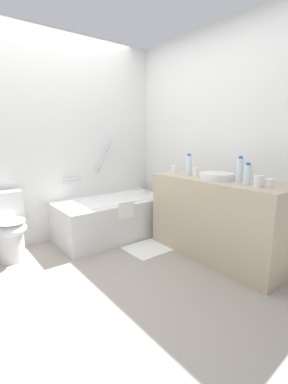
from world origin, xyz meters
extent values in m
plane|color=#9E9389|center=(0.00, 0.00, 0.00)|extent=(4.09, 4.09, 0.00)
cube|color=silver|center=(0.00, 1.28, 1.26)|extent=(3.49, 0.10, 2.52)
cube|color=silver|center=(1.60, 0.00, 1.26)|extent=(0.10, 2.86, 2.52)
cube|color=silver|center=(0.71, 0.86, 0.25)|extent=(1.47, 0.74, 0.49)
cube|color=white|center=(0.71, 0.86, 0.45)|extent=(1.20, 0.53, 0.09)
cylinder|color=#BCBCC1|center=(1.29, 0.86, 0.53)|extent=(0.09, 0.03, 0.03)
cylinder|color=#BCBCC1|center=(0.78, 1.20, 1.03)|extent=(0.27, 0.03, 0.47)
cylinder|color=#BCBCC1|center=(0.31, 1.20, 0.76)|extent=(0.23, 0.03, 0.03)
cube|color=white|center=(0.67, 0.50, 0.44)|extent=(0.22, 0.03, 0.20)
cylinder|color=white|center=(-0.52, 0.91, 0.18)|extent=(0.26, 0.26, 0.37)
ellipsoid|color=white|center=(-0.52, 0.86, 0.37)|extent=(0.32, 0.39, 0.14)
ellipsoid|color=white|center=(-0.52, 0.86, 0.45)|extent=(0.30, 0.37, 0.02)
cube|color=white|center=(-0.53, 1.09, 0.54)|extent=(0.38, 0.17, 0.35)
cylinder|color=#B1B1B7|center=(-0.53, 1.09, 0.72)|extent=(0.03, 0.03, 0.01)
cube|color=tan|center=(1.27, -0.35, 0.43)|extent=(0.55, 1.49, 0.86)
cylinder|color=white|center=(1.24, -0.35, 0.90)|extent=(0.35, 0.35, 0.07)
cylinder|color=silver|center=(1.45, -0.35, 0.89)|extent=(0.02, 0.02, 0.06)
cylinder|color=silver|center=(1.41, -0.35, 0.92)|extent=(0.09, 0.02, 0.02)
cylinder|color=silver|center=(1.45, -0.41, 0.88)|extent=(0.03, 0.03, 0.04)
cylinder|color=silver|center=(1.45, -0.29, 0.88)|extent=(0.03, 0.03, 0.04)
cylinder|color=silver|center=(1.26, -0.59, 0.98)|extent=(0.07, 0.07, 0.23)
cylinder|color=blue|center=(1.26, -0.59, 1.10)|extent=(0.04, 0.04, 0.02)
cylinder|color=silver|center=(1.22, 0.03, 0.97)|extent=(0.07, 0.07, 0.22)
cylinder|color=blue|center=(1.22, 0.03, 1.10)|extent=(0.04, 0.04, 0.02)
cylinder|color=silver|center=(1.22, -0.70, 0.95)|extent=(0.07, 0.07, 0.18)
cylinder|color=blue|center=(1.22, -0.70, 1.06)|extent=(0.04, 0.04, 0.02)
cylinder|color=white|center=(1.19, -0.83, 0.91)|extent=(0.08, 0.08, 0.10)
cylinder|color=white|center=(1.19, 0.23, 0.91)|extent=(0.06, 0.06, 0.09)
cylinder|color=white|center=(1.24, -0.06, 0.91)|extent=(0.06, 0.06, 0.09)
cylinder|color=white|center=(1.25, -0.90, 0.90)|extent=(0.06, 0.06, 0.08)
cube|color=white|center=(0.84, 0.23, 0.01)|extent=(0.58, 0.43, 0.01)
camera|label=1|loc=(-1.03, -2.05, 1.31)|focal=24.96mm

